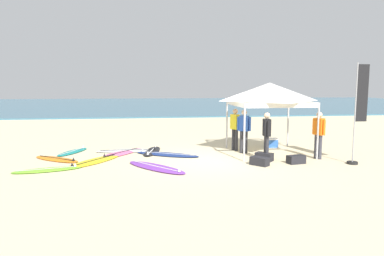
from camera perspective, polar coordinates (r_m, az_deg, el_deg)
The scene contains 21 objects.
ground_plane at distance 12.78m, azimuth 3.19°, elevation -5.14°, with size 80.00×80.00×0.00m, color beige.
sea at distance 46.28m, azimuth -4.56°, elevation 3.80°, with size 80.00×36.00×0.10m, color #386B84.
canopy_tent at distance 14.08m, azimuth 12.33°, elevation 5.63°, with size 2.83×2.83×2.75m.
surfboard_yellow at distance 12.88m, azimuth -15.36°, elevation -5.12°, with size 2.00×2.46×0.19m.
surfboard_navy at distance 13.62m, azimuth -4.02°, elevation -4.22°, with size 2.59×1.84×0.19m.
surfboard_teal at distance 14.86m, azimuth -18.58°, elevation -3.63°, with size 1.18×1.87×0.19m.
surfboard_purple at distance 11.58m, azimuth -5.77°, elevation -6.28°, with size 2.18×2.41×0.19m.
surfboard_lime at distance 12.08m, azimuth -22.17°, elevation -6.21°, with size 2.12×1.06×0.19m.
surfboard_orange at distance 13.62m, azimuth -20.86°, elevation -4.68°, with size 2.00×1.69×0.19m.
surfboard_pink at distance 14.11m, azimuth -11.26°, elevation -3.95°, with size 1.89×2.28×0.19m.
surfboard_black at distance 14.30m, azimuth -6.45°, elevation -3.71°, with size 0.96×2.14×0.19m.
surfboard_white at distance 14.55m, azimuth -10.14°, elevation -3.59°, with size 2.57×0.70×0.19m.
person_black at distance 12.79m, azimuth 11.88°, elevation -0.77°, with size 0.25×0.55×1.71m.
person_orange at distance 13.60m, azimuth 19.65°, elevation -0.58°, with size 0.35×0.51×1.71m.
person_blue at distance 13.98m, azimuth 8.32°, elevation -0.03°, with size 0.49×0.37×1.71m.
person_yellow at distance 14.49m, azimuth 6.92°, elevation 0.24°, with size 0.37×0.49×1.71m.
banner_flag at distance 13.14m, azimuth 25.07°, elevation 1.48°, with size 0.60×0.36×3.40m.
gear_bag_near_tent at distance 12.12m, azimuth 10.78°, elevation -5.25°, with size 0.60×0.32×0.28m, color #232328.
gear_bag_by_pole at distance 12.90m, azimuth 11.50°, elevation -4.52°, with size 0.60×0.32×0.28m, color #232328.
gear_bag_on_sand at distance 12.69m, azimuth 16.34°, elevation -4.86°, with size 0.60×0.32×0.28m, color #232328.
cooler_box at distance 15.63m, azimuth 12.62°, elevation -2.31°, with size 0.50×0.36×0.39m.
Camera 1 is at (-2.31, -12.27, 2.71)m, focal length 33.26 mm.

